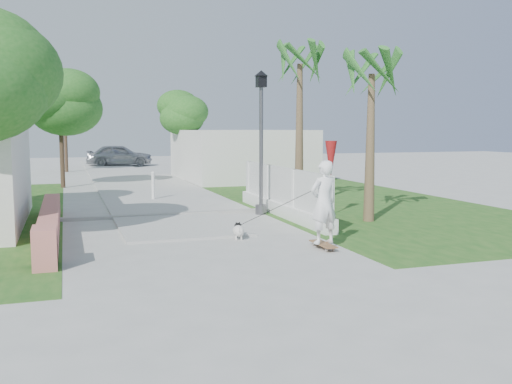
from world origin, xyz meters
name	(u,v)px	position (x,y,z in m)	size (l,w,h in m)	color
ground	(215,258)	(0.00, 0.00, 0.00)	(90.00, 90.00, 0.00)	#B7B7B2
path_strip	(122,178)	(0.00, 20.00, 0.03)	(3.20, 36.00, 0.06)	#B7B7B2
curb	(166,215)	(0.00, 6.00, 0.05)	(6.50, 0.25, 0.10)	#999993
grass_right	(342,200)	(7.00, 8.00, 0.01)	(8.00, 20.00, 0.01)	#20551B
pink_wall	(49,225)	(-3.30, 3.55, 0.31)	(0.45, 8.20, 0.80)	#C77566
lattice_fence	(282,198)	(3.40, 5.00, 0.54)	(0.35, 7.00, 1.50)	white
building_right	(240,154)	(6.00, 18.00, 1.30)	(6.00, 8.00, 2.60)	silver
street_lamp	(261,136)	(2.90, 5.50, 2.43)	(0.44, 0.44, 4.44)	#59595E
bollard	(153,185)	(0.20, 10.00, 0.58)	(0.14, 0.14, 1.09)	white
patio_umbrella	(331,161)	(4.80, 4.50, 1.69)	(0.36, 0.36, 2.30)	#59595E
tree_path_left	(61,103)	(-2.98, 15.98, 3.82)	(3.40, 3.40, 5.23)	#4C3826
tree_path_right	(181,114)	(3.22, 19.98, 3.49)	(3.00, 3.00, 4.79)	#4C3826
tree_path_far	(65,110)	(-2.78, 25.98, 3.82)	(3.20, 3.20, 5.17)	#4C3826
palm_far	(300,73)	(4.60, 6.50, 4.48)	(1.80, 1.80, 5.30)	brown
palm_near	(372,83)	(5.40, 3.20, 3.95)	(1.80, 1.80, 4.70)	brown
skateboarder	(282,208)	(1.83, 0.92, 0.84)	(1.86, 2.33, 1.97)	brown
dog	(238,230)	(1.05, 1.83, 0.22)	(0.35, 0.58, 0.40)	silver
parked_car	(120,155)	(0.86, 30.89, 0.78)	(1.85, 4.60, 1.57)	#A4A6AC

